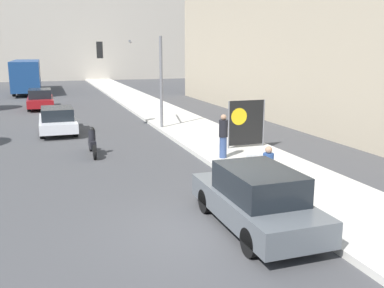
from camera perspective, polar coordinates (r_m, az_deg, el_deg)
ground_plane at (r=10.46m, az=1.74°, el=-11.60°), size 160.00×160.00×0.00m
sidewalk_curb at (r=25.41m, az=-1.65°, el=2.91°), size 3.57×90.00×0.18m
seated_protester at (r=13.41m, az=10.20°, el=-2.71°), size 1.00×0.77×1.19m
jogger_on_sidewalk at (r=16.48m, az=4.19°, el=1.09°), size 0.34×0.34×1.70m
pedestrian_behind at (r=18.81m, az=5.52°, el=2.44°), size 0.34×0.34×1.68m
protest_banner at (r=18.39m, az=7.23°, el=2.83°), size 1.70×0.06×2.02m
traffic_light_pole at (r=22.96m, az=-7.46°, el=10.34°), size 3.33×3.10×4.83m
parked_car_curbside at (r=10.48m, az=8.54°, el=-7.24°), size 1.75×4.30×1.54m
car_on_road_nearest at (r=23.56m, az=-17.49°, el=3.08°), size 1.82×4.44×1.36m
car_on_road_midblock at (r=33.99m, az=-19.57°, el=5.70°), size 1.81×4.79×1.48m
city_bus_on_road at (r=47.89m, az=-21.17°, el=8.68°), size 2.59×12.47×3.26m
motorcycle_on_road at (r=18.12m, az=-13.16°, el=0.16°), size 0.28×2.18×1.20m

